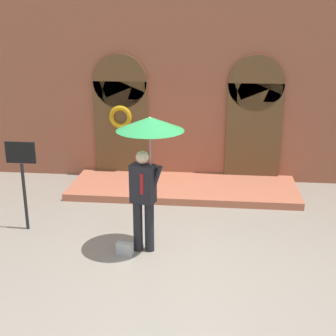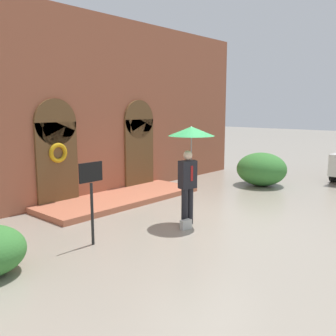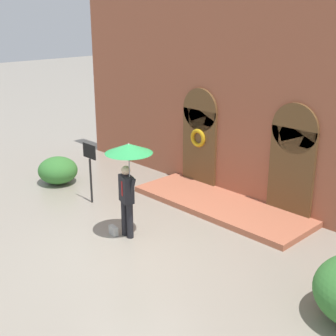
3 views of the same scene
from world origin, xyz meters
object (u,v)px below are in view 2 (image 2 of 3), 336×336
at_px(sign_post, 91,190).
at_px(shrub_right, 261,169).
at_px(handbag, 186,224).
at_px(person_with_umbrella, 190,146).

xyz_separation_m(sign_post, shrub_right, (7.73, 0.27, -0.57)).
xyz_separation_m(handbag, shrub_right, (5.69, 1.08, 0.49)).
relative_size(person_with_umbrella, shrub_right, 1.32).
height_order(handbag, shrub_right, shrub_right).
bearing_deg(person_with_umbrella, shrub_right, 9.48).
bearing_deg(shrub_right, handbag, -169.22).
distance_m(handbag, sign_post, 2.44).
bearing_deg(sign_post, handbag, -21.67).
bearing_deg(shrub_right, sign_post, -178.00).
xyz_separation_m(person_with_umbrella, sign_post, (-2.44, 0.61, -0.75)).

